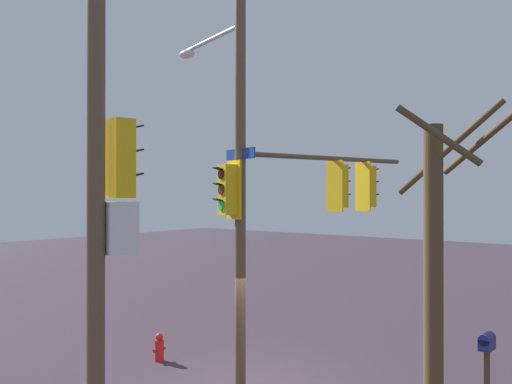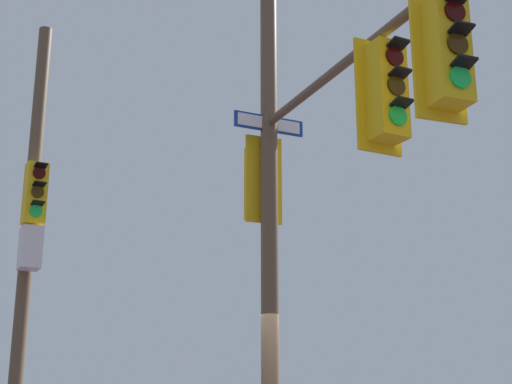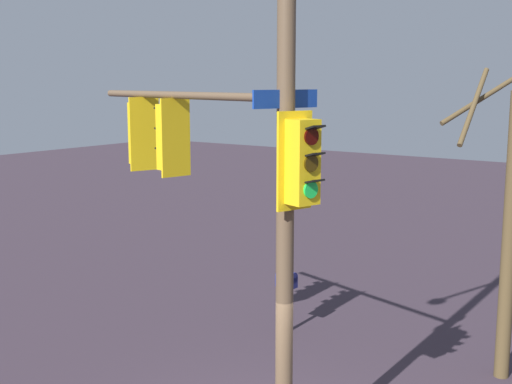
# 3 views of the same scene
# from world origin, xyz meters

# --- Properties ---
(main_signal_pole_assembly) EXTENTS (5.68, 4.40, 8.71)m
(main_signal_pole_assembly) POSITION_xyz_m (0.61, -0.20, 4.72)
(main_signal_pole_assembly) COLOR brown
(main_signal_pole_assembly) RESTS_ON ground
(mailbox) EXTENTS (0.45, 0.26, 1.41)m
(mailbox) POSITION_xyz_m (2.37, -4.46, 1.11)
(mailbox) COLOR #4C3823
(mailbox) RESTS_ON ground
(bare_tree_behind_pole) EXTENTS (2.08, 2.16, 5.75)m
(bare_tree_behind_pole) POSITION_xyz_m (-2.10, -4.97, 2.94)
(bare_tree_behind_pole) COLOR brown
(bare_tree_behind_pole) RESTS_ON ground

